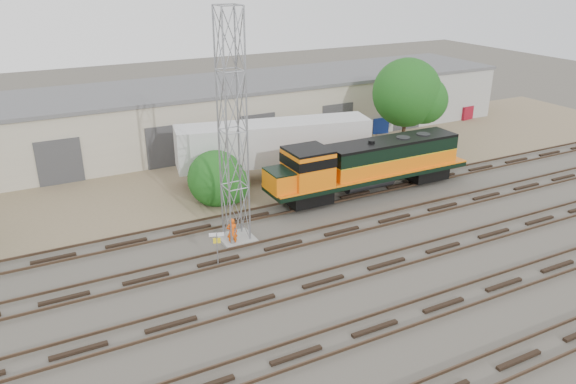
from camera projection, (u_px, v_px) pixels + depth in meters
name	position (u px, v px, depth m)	size (l,w,h in m)	color
ground	(355.00, 242.00, 32.97)	(140.00, 140.00, 0.00)	#47423A
dirt_strip	(251.00, 166.00, 45.28)	(80.00, 16.00, 0.02)	#726047
tracks	(386.00, 264.00, 30.48)	(80.00, 20.40, 0.28)	black
warehouse	(215.00, 113.00, 50.84)	(58.40, 10.40, 5.30)	#BAB29B
locomotive	(367.00, 164.00, 39.16)	(15.65, 2.75, 3.76)	black
signal_tower	(233.00, 135.00, 30.77)	(1.96, 1.96, 13.27)	gray
sign_post	(217.00, 242.00, 29.97)	(0.78, 0.30, 1.98)	gray
worker	(232.00, 232.00, 32.32)	(0.62, 0.41, 1.71)	#F9570D
semi_trailer	(279.00, 144.00, 41.67)	(14.67, 5.71, 4.43)	silver
dumpster_blue	(378.00, 124.00, 54.23)	(1.60, 1.50, 1.50)	navy
dumpster_red	(463.00, 112.00, 58.90)	(1.50, 1.40, 1.40)	maroon
tree_mid	(220.00, 180.00, 37.92)	(4.07, 3.87, 3.87)	#382619
tree_east	(411.00, 95.00, 47.81)	(6.15, 5.86, 7.91)	#382619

